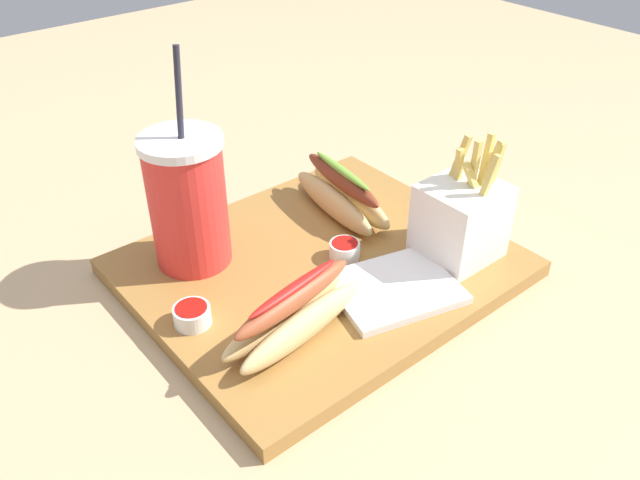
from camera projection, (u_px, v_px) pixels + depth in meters
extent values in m
cube|color=tan|center=(320.00, 280.00, 0.79)|extent=(2.40, 2.40, 0.02)
cube|color=olive|center=(320.00, 267.00, 0.78)|extent=(0.42, 0.36, 0.02)
cylinder|color=red|center=(188.00, 205.00, 0.74)|extent=(0.09, 0.09, 0.15)
cylinder|color=white|center=(180.00, 142.00, 0.69)|extent=(0.09, 0.09, 0.01)
cylinder|color=#262633|center=(179.00, 95.00, 0.67)|extent=(0.02, 0.01, 0.10)
cube|color=white|center=(460.00, 221.00, 0.76)|extent=(0.09, 0.08, 0.09)
cube|color=#E5C660|center=(474.00, 168.00, 0.73)|extent=(0.01, 0.01, 0.07)
cube|color=#E5C660|center=(484.00, 169.00, 0.74)|extent=(0.02, 0.01, 0.08)
cube|color=#E5C660|center=(474.00, 185.00, 0.74)|extent=(0.02, 0.03, 0.06)
cube|color=#E5C660|center=(459.00, 170.00, 0.75)|extent=(0.01, 0.01, 0.06)
cube|color=#E5C660|center=(494.00, 170.00, 0.74)|extent=(0.01, 0.02, 0.08)
cube|color=#E5C660|center=(488.00, 181.00, 0.71)|extent=(0.02, 0.01, 0.06)
cube|color=#E5C660|center=(490.00, 168.00, 0.73)|extent=(0.02, 0.02, 0.07)
cube|color=#E5C660|center=(485.00, 173.00, 0.74)|extent=(0.01, 0.02, 0.06)
cube|color=#E5C660|center=(459.00, 159.00, 0.75)|extent=(0.01, 0.02, 0.06)
ellipsoid|color=#DBB775|center=(304.00, 325.00, 0.66)|extent=(0.18, 0.05, 0.04)
ellipsoid|color=#DBB775|center=(286.00, 314.00, 0.67)|extent=(0.18, 0.05, 0.04)
ellipsoid|color=#994728|center=(294.00, 298.00, 0.65)|extent=(0.16, 0.05, 0.02)
ellipsoid|color=red|center=(294.00, 288.00, 0.64)|extent=(0.12, 0.03, 0.01)
ellipsoid|color=tan|center=(350.00, 197.00, 0.86)|extent=(0.05, 0.18, 0.04)
ellipsoid|color=tan|center=(333.00, 202.00, 0.85)|extent=(0.05, 0.18, 0.04)
ellipsoid|color=maroon|center=(342.00, 179.00, 0.84)|extent=(0.05, 0.16, 0.02)
ellipsoid|color=#6B9E33|center=(342.00, 170.00, 0.83)|extent=(0.03, 0.12, 0.01)
cylinder|color=white|center=(192.00, 316.00, 0.68)|extent=(0.04, 0.04, 0.02)
cylinder|color=#B2140F|center=(191.00, 310.00, 0.68)|extent=(0.03, 0.03, 0.01)
cylinder|color=white|center=(345.00, 250.00, 0.78)|extent=(0.04, 0.04, 0.02)
cylinder|color=#B2140F|center=(345.00, 245.00, 0.77)|extent=(0.03, 0.03, 0.01)
cube|color=white|center=(394.00, 288.00, 0.73)|extent=(0.16, 0.14, 0.01)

